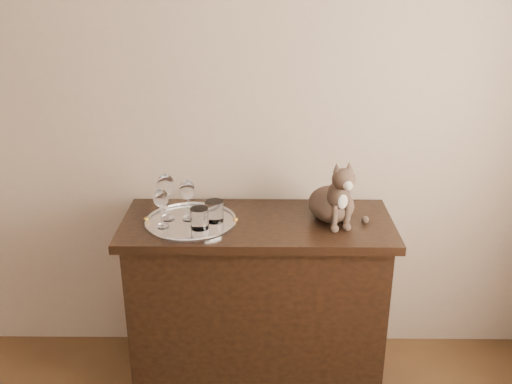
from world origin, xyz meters
TOP-DOWN VIEW (x-y plane):
  - wall_back at (0.00, 2.25)m, footprint 4.00×0.10m
  - sideboard at (0.60, 1.94)m, footprint 1.20×0.50m
  - tray at (0.31, 1.91)m, footprint 0.40×0.40m
  - wine_glass_a at (0.20, 1.95)m, footprint 0.08×0.08m
  - wine_glass_c at (0.19, 1.86)m, footprint 0.06×0.06m
  - wine_glass_d at (0.30, 1.94)m, footprint 0.07×0.07m
  - tumbler_a at (0.35, 1.85)m, footprint 0.08×0.08m
  - tumbler_c at (0.41, 1.92)m, footprint 0.08×0.08m
  - cat at (0.92, 1.95)m, footprint 0.36×0.35m

SIDE VIEW (x-z plane):
  - sideboard at x=0.60m, z-range 0.00..0.85m
  - tray at x=0.31m, z-range 0.85..0.86m
  - tumbler_a at x=0.35m, z-range 0.86..0.95m
  - tumbler_c at x=0.41m, z-range 0.86..0.95m
  - wine_glass_c at x=0.19m, z-range 0.86..1.03m
  - wine_glass_d at x=0.30m, z-range 0.86..1.04m
  - wine_glass_a at x=0.20m, z-range 0.86..1.06m
  - cat at x=0.92m, z-range 0.85..1.15m
  - wall_back at x=0.00m, z-range 0.00..2.70m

